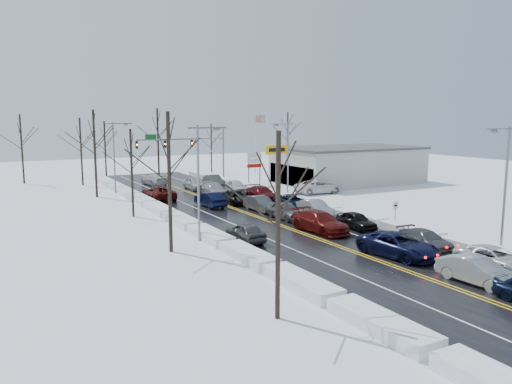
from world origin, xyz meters
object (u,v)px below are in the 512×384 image
traffic_signal_mast (191,146)px  flagpole (256,140)px  tires_plus_sign (276,153)px  oncoming_car_0 (210,207)px  dealership_building (348,165)px

traffic_signal_mast → flagpole: bearing=9.7°
traffic_signal_mast → tires_plus_sign: 13.92m
traffic_signal_mast → flagpole: 11.90m
tires_plus_sign → flagpole: 14.79m
tires_plus_sign → flagpole: size_ratio=0.60×
tires_plus_sign → oncoming_car_0: bearing=-151.7°
dealership_building → traffic_signal_mast: bearing=154.1°
traffic_signal_mast → dealership_building: traffic_signal_mast is taller
traffic_signal_mast → tires_plus_sign: size_ratio=2.21×
traffic_signal_mast → dealership_building: (20.53, -9.99, -2.82)m
traffic_signal_mast → tires_plus_sign: (7.05, -12.00, -0.49)m
flagpole → tires_plus_sign: bearing=-108.4°
oncoming_car_0 → flagpole: bearing=-132.5°
tires_plus_sign → oncoming_car_0: tires_plus_sign is taller
tires_plus_sign → oncoming_car_0: (-12.28, -6.61, -4.99)m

